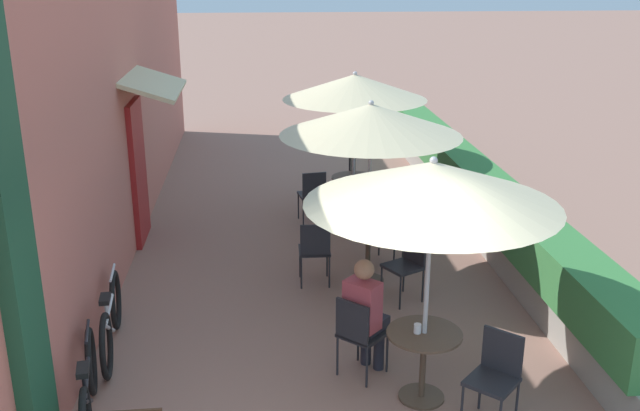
# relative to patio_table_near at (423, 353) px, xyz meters

# --- Properties ---
(cafe_facade_wall) EXTENTS (0.98, 13.41, 4.20)m
(cafe_facade_wall) POSITION_rel_patio_table_near_xyz_m (-3.41, 5.05, 1.60)
(cafe_facade_wall) COLOR #C66B5B
(cafe_facade_wall) RESTS_ON ground_plane
(planter_hedge) EXTENTS (0.60, 12.41, 1.01)m
(planter_hedge) POSITION_rel_patio_table_near_xyz_m (1.89, 5.09, 0.05)
(planter_hedge) COLOR gray
(planter_hedge) RESTS_ON ground_plane
(patio_table_near) EXTENTS (0.71, 0.71, 0.70)m
(patio_table_near) POSITION_rel_patio_table_near_xyz_m (0.00, 0.00, 0.00)
(patio_table_near) COLOR brown
(patio_table_near) RESTS_ON ground_plane
(patio_umbrella_near) EXTENTS (2.25, 2.25, 2.39)m
(patio_umbrella_near) POSITION_rel_patio_table_near_xyz_m (0.00, 0.00, 1.66)
(patio_umbrella_near) COLOR #B7B7BC
(patio_umbrella_near) RESTS_ON ground_plane
(cafe_chair_near_left) EXTENTS (0.57, 0.57, 0.87)m
(cafe_chair_near_left) POSITION_rel_patio_table_near_xyz_m (-0.56, 0.42, 0.03)
(cafe_chair_near_left) COLOR #232328
(cafe_chair_near_left) RESTS_ON ground_plane
(seated_patron_near_left) EXTENTS (0.51, 0.51, 1.25)m
(seated_patron_near_left) POSITION_rel_patio_table_near_xyz_m (-0.48, 0.50, 0.20)
(seated_patron_near_left) COLOR #23232D
(seated_patron_near_left) RESTS_ON ground_plane
(cafe_chair_near_right) EXTENTS (0.57, 0.57, 0.87)m
(cafe_chair_near_right) POSITION_rel_patio_table_near_xyz_m (0.56, -0.42, 0.03)
(cafe_chair_near_right) COLOR #232328
(cafe_chair_near_right) RESTS_ON ground_plane
(coffee_cup_near) EXTENTS (0.07, 0.07, 0.09)m
(coffee_cup_near) POSITION_rel_patio_table_near_xyz_m (-0.07, -0.00, 0.26)
(coffee_cup_near) COLOR white
(coffee_cup_near) RESTS_ON patio_table_near
(patio_table_mid) EXTENTS (0.71, 0.71, 0.70)m
(patio_table_mid) POSITION_rel_patio_table_near_xyz_m (-0.11, 2.69, 0.00)
(patio_table_mid) COLOR brown
(patio_table_mid) RESTS_ON ground_plane
(patio_umbrella_mid) EXTENTS (2.25, 2.25, 2.39)m
(patio_umbrella_mid) POSITION_rel_patio_table_near_xyz_m (-0.11, 2.69, 1.66)
(patio_umbrella_mid) COLOR #B7B7BC
(patio_umbrella_mid) RESTS_ON ground_plane
(cafe_chair_mid_left) EXTENTS (0.54, 0.54, 0.87)m
(cafe_chair_mid_left) POSITION_rel_patio_table_near_xyz_m (0.29, 2.12, 0.03)
(cafe_chair_mid_left) COLOR #232328
(cafe_chair_mid_left) RESTS_ON ground_plane
(cafe_chair_mid_right) EXTENTS (0.55, 0.55, 0.87)m
(cafe_chair_mid_right) POSITION_rel_patio_table_near_xyz_m (0.18, 3.33, 0.03)
(cafe_chair_mid_right) COLOR #232328
(cafe_chair_mid_right) RESTS_ON ground_plane
(cafe_chair_mid_back) EXTENTS (0.41, 0.41, 0.87)m
(cafe_chair_mid_back) POSITION_rel_patio_table_near_xyz_m (-0.81, 2.63, 0.03)
(cafe_chair_mid_back) COLOR #232328
(cafe_chair_mid_back) RESTS_ON ground_plane
(patio_table_far) EXTENTS (0.71, 0.71, 0.70)m
(patio_table_far) POSITION_rel_patio_table_near_xyz_m (0.03, 5.15, 0.00)
(patio_table_far) COLOR brown
(patio_table_far) RESTS_ON ground_plane
(patio_umbrella_far) EXTENTS (2.25, 2.25, 2.39)m
(patio_umbrella_far) POSITION_rel_patio_table_near_xyz_m (0.03, 5.15, 1.66)
(patio_umbrella_far) COLOR #B7B7BC
(patio_umbrella_far) RESTS_ON ground_plane
(cafe_chair_far_left) EXTENTS (0.52, 0.52, 0.87)m
(cafe_chair_far_left) POSITION_rel_patio_table_near_xyz_m (0.21, 5.83, 0.03)
(cafe_chair_far_left) COLOR #232328
(cafe_chair_far_left) RESTS_ON ground_plane
(cafe_chair_far_right) EXTENTS (0.46, 0.46, 0.87)m
(cafe_chair_far_right) POSITION_rel_patio_table_near_xyz_m (-0.64, 4.97, 0.03)
(cafe_chair_far_right) COLOR #232328
(cafe_chair_far_right) RESTS_ON ground_plane
(cafe_chair_far_back) EXTENTS (0.56, 0.56, 0.87)m
(cafe_chair_far_back) POSITION_rel_patio_table_near_xyz_m (0.53, 4.66, 0.03)
(cafe_chair_far_back) COLOR #232328
(cafe_chair_far_back) RESTS_ON ground_plane
(bicycle_leaning) EXTENTS (0.35, 1.70, 0.75)m
(bicycle_leaning) POSITION_rel_patio_table_near_xyz_m (-3.06, -0.13, -0.14)
(bicycle_leaning) COLOR black
(bicycle_leaning) RESTS_ON ground_plane
(bicycle_second) EXTENTS (0.22, 1.73, 0.77)m
(bicycle_second) POSITION_rel_patio_table_near_xyz_m (-3.11, 1.18, -0.13)
(bicycle_second) COLOR black
(bicycle_second) RESTS_ON ground_plane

